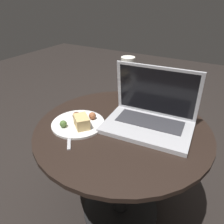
{
  "coord_description": "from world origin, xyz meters",
  "views": [
    {
      "loc": [
        0.34,
        -0.67,
        1.01
      ],
      "look_at": [
        -0.04,
        -0.02,
        0.59
      ],
      "focal_mm": 35.0,
      "sensor_mm": 36.0,
      "label": 1
    }
  ],
  "objects": [
    {
      "name": "snack_plate",
      "position": [
        -0.16,
        -0.08,
        0.53
      ],
      "size": [
        0.22,
        0.22,
        0.06
      ],
      "color": "white",
      "rests_on": "table"
    },
    {
      "name": "ground_plane",
      "position": [
        0.0,
        0.0,
        0.0
      ],
      "size": [
        6.0,
        6.0,
        0.0
      ],
      "primitive_type": "plane",
      "color": "black"
    },
    {
      "name": "beer_glass",
      "position": [
        -0.09,
        0.22,
        0.63
      ],
      "size": [
        0.06,
        0.06,
        0.22
      ],
      "color": "brown",
      "rests_on": "table"
    },
    {
      "name": "laptop",
      "position": [
        0.09,
        0.06,
        0.57
      ],
      "size": [
        0.36,
        0.25,
        0.24
      ],
      "color": "#B2B2B7",
      "rests_on": "table"
    },
    {
      "name": "table",
      "position": [
        0.0,
        0.0,
        0.39
      ],
      "size": [
        0.72,
        0.72,
        0.52
      ],
      "color": "black",
      "rests_on": "ground_plane"
    },
    {
      "name": "fork",
      "position": [
        -0.15,
        -0.16,
        0.52
      ],
      "size": [
        0.12,
        0.14,
        0.0
      ],
      "color": "#B2B2B7",
      "rests_on": "table"
    }
  ]
}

